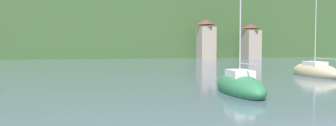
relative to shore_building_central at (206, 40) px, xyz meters
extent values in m
cube|color=#38562D|center=(-23.85, 38.24, 4.86)|extent=(352.00, 65.63, 19.16)
ellipsoid|color=#264223|center=(-8.08, 54.64, 1.98)|extent=(246.40, 45.94, 36.21)
cube|color=gray|center=(0.00, 0.00, -0.78)|extent=(3.65, 5.15, 7.90)
pyramid|color=brown|center=(0.00, 0.00, 4.36)|extent=(3.83, 5.41, 1.28)
cube|color=gray|center=(11.92, 0.14, -1.17)|extent=(3.44, 5.44, 7.10)
pyramid|color=brown|center=(11.92, 0.14, 3.50)|extent=(3.62, 5.71, 1.21)
ellipsoid|color=#2D754C|center=(-16.73, -60.02, -4.27)|extent=(3.03, 8.17, 2.02)
cylinder|color=#B7B7BC|center=(-16.73, -60.02, 1.65)|extent=(0.10, 0.10, 10.74)
cylinder|color=#ADADB2|center=(-16.82, -61.53, -2.43)|extent=(0.26, 3.01, 0.09)
cube|color=silver|center=(-16.73, -60.02, -3.33)|extent=(1.69, 2.54, 0.77)
ellipsoid|color=#CCBC8E|center=(-2.35, -48.09, -4.24)|extent=(2.35, 8.18, 2.14)
cylinder|color=#B7B7BC|center=(-2.35, -48.09, 0.64)|extent=(0.10, 0.10, 8.59)
cylinder|color=#ADADB2|center=(-2.33, -49.86, -2.62)|extent=(0.12, 3.55, 0.09)
cube|color=silver|center=(-2.35, -48.09, -3.34)|extent=(1.69, 2.61, 0.63)
camera|label=1|loc=(-27.62, -85.43, -0.98)|focal=38.65mm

